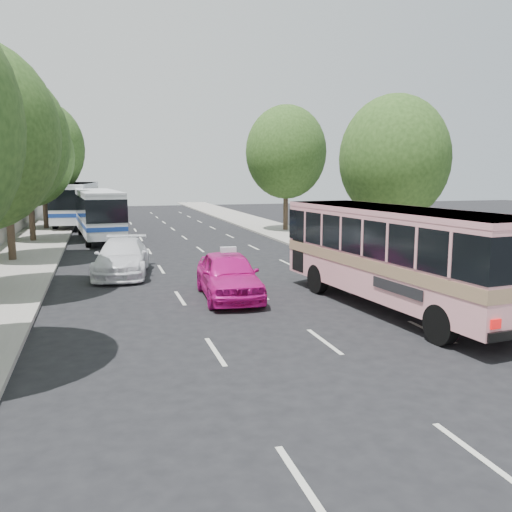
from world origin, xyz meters
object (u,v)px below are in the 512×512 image
object	(u,v)px
pink_bus	(396,247)
pink_taxi	(229,275)
tour_coach_front	(98,210)
tour_coach_rear	(76,200)
white_pickup	(122,257)

from	to	relation	value
pink_bus	pink_taxi	world-z (taller)	pink_bus
pink_bus	tour_coach_front	bearing A→B (deg)	106.27
pink_bus	tour_coach_rear	size ratio (longest dim) A/B	0.87
tour_coach_front	pink_bus	bearing A→B (deg)	-72.87
pink_bus	tour_coach_rear	distance (m)	34.35
pink_bus	pink_taxi	bearing A→B (deg)	140.75
pink_taxi	tour_coach_rear	bearing A→B (deg)	105.00
pink_bus	white_pickup	size ratio (longest dim) A/B	1.98
tour_coach_rear	tour_coach_front	bearing A→B (deg)	-75.64
tour_coach_front	tour_coach_rear	xyz separation A→B (m)	(-1.72, 10.49, 0.19)
pink_taxi	tour_coach_rear	xyz separation A→B (m)	(-6.06, 29.51, 1.32)
pink_taxi	tour_coach_front	xyz separation A→B (m)	(-4.34, 19.02, 1.13)
tour_coach_rear	white_pickup	bearing A→B (deg)	-78.66
white_pickup	tour_coach_front	bearing A→B (deg)	101.60
pink_bus	pink_taxi	xyz separation A→B (m)	(-4.74, 3.10, -1.21)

